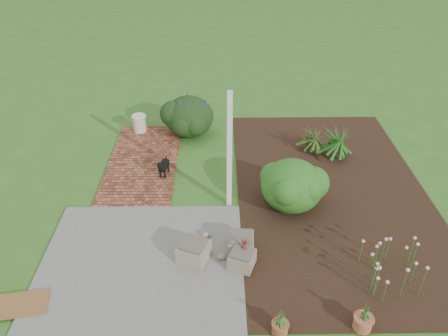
{
  "coord_description": "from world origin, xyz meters",
  "views": [
    {
      "loc": [
        0.11,
        -7.0,
        5.55
      ],
      "look_at": [
        0.2,
        0.4,
        0.7
      ],
      "focal_mm": 35.0,
      "sensor_mm": 36.0,
      "label": 1
    }
  ],
  "objects_px": {
    "stone_trough_near": "(242,260)",
    "black_dog": "(163,166)",
    "cream_ceramic_urn": "(140,124)",
    "evergreen_shrub": "(292,184)"
  },
  "relations": [
    {
      "from": "stone_trough_near",
      "to": "black_dog",
      "type": "relative_size",
      "value": 0.82
    },
    {
      "from": "black_dog",
      "to": "evergreen_shrub",
      "type": "relative_size",
      "value": 0.41
    },
    {
      "from": "cream_ceramic_urn",
      "to": "evergreen_shrub",
      "type": "distance_m",
      "value": 4.77
    },
    {
      "from": "stone_trough_near",
      "to": "black_dog",
      "type": "xyz_separation_m",
      "value": [
        -1.62,
        2.76,
        0.12
      ]
    },
    {
      "from": "black_dog",
      "to": "evergreen_shrub",
      "type": "xyz_separation_m",
      "value": [
        2.68,
        -1.1,
        0.25
      ]
    },
    {
      "from": "cream_ceramic_urn",
      "to": "evergreen_shrub",
      "type": "xyz_separation_m",
      "value": [
        3.52,
        -3.21,
        0.29
      ]
    },
    {
      "from": "black_dog",
      "to": "evergreen_shrub",
      "type": "distance_m",
      "value": 2.91
    },
    {
      "from": "stone_trough_near",
      "to": "cream_ceramic_urn",
      "type": "relative_size",
      "value": 0.92
    },
    {
      "from": "stone_trough_near",
      "to": "evergreen_shrub",
      "type": "xyz_separation_m",
      "value": [
        1.06,
        1.67,
        0.38
      ]
    },
    {
      "from": "stone_trough_near",
      "to": "black_dog",
      "type": "bearing_deg",
      "value": 120.33
    }
  ]
}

